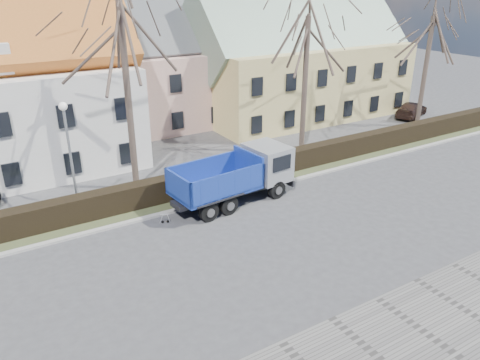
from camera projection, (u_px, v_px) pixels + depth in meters
ground at (243, 244)px, 21.31m from camera, size 120.00×120.00×0.00m
curb_far at (198, 205)px, 24.90m from camera, size 80.00×0.30×0.12m
grass_strip at (185, 194)px, 26.16m from camera, size 80.00×3.00×0.10m
hedge at (186, 185)px, 25.77m from camera, size 60.00×0.90×1.30m
building_pink at (155, 76)px, 37.34m from camera, size 10.80×8.80×8.00m
building_yellow at (298, 65)px, 40.59m from camera, size 18.80×10.80×8.50m
tree_1 at (126, 78)px, 24.53m from camera, size 9.20×9.20×12.65m
tree_2 at (305, 72)px, 30.56m from camera, size 8.00×8.00×11.00m
tree_3 at (427, 61)px, 36.38m from camera, size 7.60×7.60×10.45m
dump_truck at (229, 179)px, 24.69m from camera, size 7.29×3.30×2.83m
streetlight at (71, 160)px, 22.96m from camera, size 0.46×0.46×5.90m
cart_frame at (161, 218)px, 23.03m from camera, size 0.69×0.55×0.55m
parked_car_b at (411, 110)px, 40.73m from camera, size 4.76×3.43×1.28m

